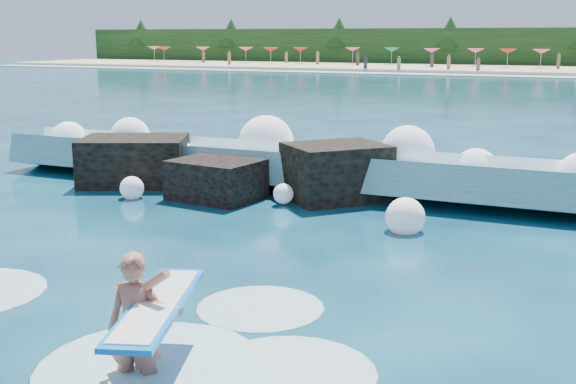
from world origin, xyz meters
TOP-DOWN VIEW (x-y plane):
  - ground at (0.00, 0.00)m, footprint 200.00×200.00m
  - beach at (0.00, 78.00)m, footprint 140.00×20.00m
  - wet_band at (0.00, 67.00)m, footprint 140.00×5.00m
  - treeline at (0.00, 88.00)m, footprint 140.00×4.00m
  - breaking_wave at (-1.11, 7.75)m, footprint 16.83×2.67m
  - rock_cluster at (-2.43, 6.38)m, footprint 8.84×3.60m
  - surfer_with_board at (1.91, -3.11)m, footprint 1.36×2.99m
  - wave_spray at (-0.98, 7.66)m, footprint 15.66×4.70m
  - surf_foam at (1.30, -2.54)m, footprint 9.27×5.80m
  - beach_umbrellas at (-0.12, 79.84)m, footprint 111.09×6.88m
  - beachgoers at (2.06, 74.73)m, footprint 101.86×13.74m

SIDE VIEW (x-z plane):
  - ground at x=0.00m, z-range 0.00..0.00m
  - surf_foam at x=1.30m, z-range -0.07..0.07m
  - wet_band at x=0.00m, z-range 0.00..0.08m
  - beach at x=0.00m, z-range 0.00..0.40m
  - breaking_wave at x=-1.11m, z-range -0.22..1.23m
  - rock_cluster at x=-2.43m, z-range -0.29..1.31m
  - surfer_with_board at x=1.91m, z-range -0.24..1.60m
  - wave_spray at x=-0.98m, z-range -0.06..1.88m
  - beachgoers at x=2.06m, z-range 0.11..2.05m
  - beach_umbrellas at x=-0.12m, z-range 2.00..2.50m
  - treeline at x=0.00m, z-range 0.00..5.00m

